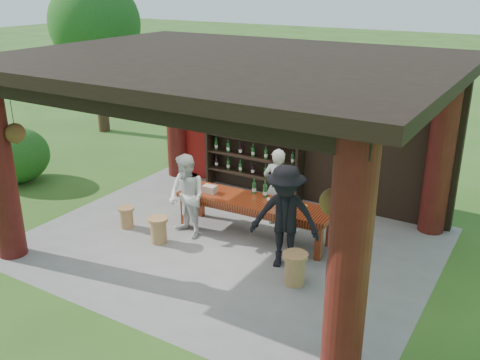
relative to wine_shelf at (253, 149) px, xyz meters
The scene contains 14 objects.
ground 2.82m from the wine_shelf, 70.01° to the right, with size 90.00×90.00×0.00m, color #2D5119.
pavilion 2.45m from the wine_shelf, 66.52° to the right, with size 7.50×6.00×3.60m.
wine_shelf is the anchor object (origin of this frame).
tasting_table 2.30m from the wine_shelf, 59.18° to the right, with size 3.13×0.93×0.75m.
stool_near_left 3.23m from the wine_shelf, 94.93° to the right, with size 0.39×0.39×0.51m.
stool_near_right 4.12m from the wine_shelf, 50.32° to the right, with size 0.42×0.42×0.55m.
stool_far_left 3.30m from the wine_shelf, 112.86° to the right, with size 0.33×0.33×0.43m.
host 1.77m from the wine_shelf, 43.79° to the right, with size 0.58×0.38×1.60m, color beige.
guest_woman 2.60m from the wine_shelf, 89.37° to the right, with size 0.80×0.62×1.64m, color silver.
guest_man 3.44m from the wine_shelf, 51.07° to the right, with size 1.20×0.69×1.85m, color black.
table_bottles 2.01m from the wine_shelf, 55.45° to the right, with size 0.35×0.16×0.31m.
table_glasses 2.67m from the wine_shelf, 46.92° to the right, with size 0.80×0.25×0.15m.
napkin_basket 2.07m from the wine_shelf, 84.63° to the right, with size 0.26×0.18×0.14m, color #BF6672.
shrubs 2.60m from the wine_shelf, 49.71° to the right, with size 14.24×8.95×1.36m.
Camera 1 is at (4.88, -7.66, 4.73)m, focal length 40.00 mm.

